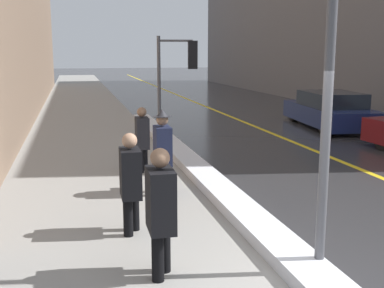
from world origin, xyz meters
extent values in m
cube|color=gray|center=(-2.00, 15.00, 0.01)|extent=(4.00, 80.00, 0.01)
cube|color=gold|center=(4.00, 15.00, 0.00)|extent=(0.16, 80.00, 0.00)
cube|color=silver|center=(0.18, 6.81, 0.10)|extent=(0.59, 16.59, 0.20)
cylinder|color=#515156|center=(0.40, 0.63, 2.45)|extent=(0.12, 0.12, 4.90)
cylinder|color=#515156|center=(0.24, 11.07, 1.61)|extent=(0.11, 0.11, 3.22)
cylinder|color=#515156|center=(0.78, 11.00, 3.07)|extent=(1.10, 0.22, 0.07)
cube|color=black|center=(1.33, 10.92, 2.62)|extent=(0.32, 0.24, 0.90)
sphere|color=red|center=(1.34, 11.04, 2.91)|extent=(0.19, 0.19, 0.19)
sphere|color=orange|center=(1.34, 11.04, 2.62)|extent=(0.19, 0.19, 0.19)
sphere|color=green|center=(1.34, 11.04, 2.33)|extent=(0.19, 0.19, 0.19)
cylinder|color=black|center=(-1.46, 1.12, 0.43)|extent=(0.15, 0.15, 0.86)
cylinder|color=black|center=(-1.59, 0.88, 0.43)|extent=(0.15, 0.15, 0.86)
cube|color=black|center=(-1.52, 1.00, 0.98)|extent=(0.31, 0.53, 0.75)
sphere|color=#8C664C|center=(-1.52, 1.00, 1.49)|extent=(0.23, 0.23, 0.23)
cylinder|color=black|center=(-1.64, 2.63, 0.42)|extent=(0.15, 0.15, 0.83)
cylinder|color=black|center=(-1.77, 2.40, 0.42)|extent=(0.15, 0.15, 0.83)
cube|color=black|center=(-1.71, 2.52, 0.94)|extent=(0.30, 0.51, 0.73)
sphere|color=tan|center=(-1.71, 2.52, 1.44)|extent=(0.22, 0.22, 0.22)
cylinder|color=black|center=(-0.81, 4.55, 0.42)|extent=(0.15, 0.15, 0.84)
cylinder|color=black|center=(-0.93, 4.33, 0.42)|extent=(0.15, 0.15, 0.84)
cube|color=#191E38|center=(-0.87, 4.44, 0.96)|extent=(0.31, 0.51, 0.74)
sphere|color=#8C664C|center=(-0.87, 4.44, 1.46)|extent=(0.23, 0.23, 0.23)
cylinder|color=#28282D|center=(-0.87, 4.44, 1.52)|extent=(0.35, 0.35, 0.01)
cone|color=#28282D|center=(-0.87, 4.44, 1.59)|extent=(0.22, 0.22, 0.14)
cube|color=black|center=(-0.86, 4.79, 0.80)|extent=(0.10, 0.22, 0.28)
cylinder|color=black|center=(-0.94, 6.38, 0.40)|extent=(0.14, 0.14, 0.80)
cylinder|color=black|center=(-1.06, 6.17, 0.40)|extent=(0.14, 0.14, 0.80)
cube|color=black|center=(-1.00, 6.28, 0.91)|extent=(0.29, 0.49, 0.70)
sphere|color=#8C664C|center=(-1.00, 6.28, 1.39)|extent=(0.22, 0.22, 0.22)
cylinder|color=black|center=(5.88, 7.10, 0.35)|extent=(0.24, 0.72, 0.71)
cube|color=navy|center=(6.63, 11.43, 0.46)|extent=(2.37, 4.95, 0.64)
cube|color=black|center=(6.62, 11.31, 1.03)|extent=(1.99, 2.65, 0.52)
cylinder|color=black|center=(5.98, 12.99, 0.31)|extent=(0.30, 0.63, 0.61)
cylinder|color=black|center=(7.59, 12.82, 0.31)|extent=(0.30, 0.63, 0.61)
cylinder|color=black|center=(5.68, 10.04, 0.31)|extent=(0.30, 0.63, 0.61)
cylinder|color=black|center=(7.29, 9.87, 0.31)|extent=(0.30, 0.63, 0.61)
camera|label=1|loc=(-2.47, -4.41, 2.71)|focal=45.00mm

